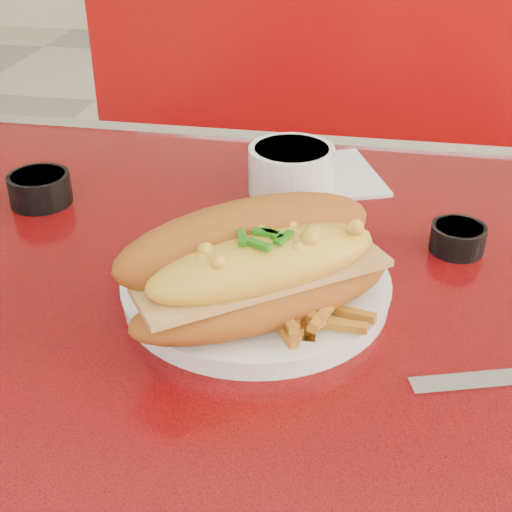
% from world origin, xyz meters
% --- Properties ---
extents(diner_table, '(1.23, 0.83, 0.77)m').
position_xyz_m(diner_table, '(0.00, 0.00, 0.61)').
color(diner_table, red).
rests_on(diner_table, ground).
extents(booth_bench_far, '(1.20, 0.51, 0.90)m').
position_xyz_m(booth_bench_far, '(0.00, 0.81, 0.29)').
color(booth_bench_far, '#940909').
rests_on(booth_bench_far, ground).
extents(dinner_plate, '(0.28, 0.28, 0.02)m').
position_xyz_m(dinner_plate, '(-0.07, 0.03, 0.78)').
color(dinner_plate, white).
rests_on(dinner_plate, diner_table).
extents(mac_hoagie, '(0.25, 0.22, 0.10)m').
position_xyz_m(mac_hoagie, '(-0.06, -0.02, 0.83)').
color(mac_hoagie, '#A4581A').
rests_on(mac_hoagie, dinner_plate).
extents(fries_pile, '(0.12, 0.11, 0.03)m').
position_xyz_m(fries_pile, '(-0.03, -0.02, 0.80)').
color(fries_pile, orange).
rests_on(fries_pile, dinner_plate).
extents(fork, '(0.02, 0.15, 0.00)m').
position_xyz_m(fork, '(-0.02, 0.02, 0.79)').
color(fork, silver).
rests_on(fork, dinner_plate).
extents(gravy_ramekin, '(0.10, 0.10, 0.05)m').
position_xyz_m(gravy_ramekin, '(-0.07, 0.24, 0.80)').
color(gravy_ramekin, white).
rests_on(gravy_ramekin, diner_table).
extents(sauce_cup_left, '(0.07, 0.07, 0.03)m').
position_xyz_m(sauce_cup_left, '(-0.34, 0.16, 0.79)').
color(sauce_cup_left, black).
rests_on(sauce_cup_left, diner_table).
extents(sauce_cup_right, '(0.06, 0.06, 0.03)m').
position_xyz_m(sauce_cup_right, '(0.11, 0.14, 0.78)').
color(sauce_cup_right, black).
rests_on(sauce_cup_right, diner_table).
extents(paper_napkin, '(0.17, 0.17, 0.00)m').
position_xyz_m(paper_napkin, '(-0.04, 0.28, 0.77)').
color(paper_napkin, white).
rests_on(paper_napkin, diner_table).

